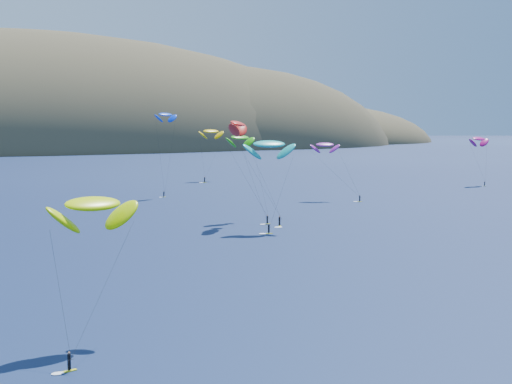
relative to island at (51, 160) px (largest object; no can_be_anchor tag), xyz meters
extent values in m
ellipsoid|color=#3D3526|center=(-19.40, -2.36, -1.86)|extent=(600.00, 300.00, 210.00)
ellipsoid|color=#3D3526|center=(140.60, -22.36, 1.38)|extent=(320.00, 220.00, 156.00)
ellipsoid|color=#3D3526|center=(260.60, 17.64, 5.70)|extent=(240.00, 180.00, 84.00)
cube|color=#CFD617|center=(-77.26, -537.52, 10.77)|extent=(1.36, 0.68, 0.07)
cylinder|color=black|center=(-77.26, -537.52, 11.59)|extent=(0.31, 0.31, 1.39)
sphere|color=#8C6047|center=(-77.26, -537.52, 12.40)|extent=(0.23, 0.23, 0.23)
ellipsoid|color=#C8EF00|center=(-73.04, -528.46, 24.44)|extent=(9.90, 6.35, 5.10)
cube|color=#CFD617|center=(-23.33, -464.10, 10.78)|extent=(1.48, 0.75, 0.08)
cylinder|color=black|center=(-23.33, -464.10, 11.67)|extent=(0.33, 0.33, 1.52)
sphere|color=#8C6047|center=(-23.33, -464.10, 12.55)|extent=(0.26, 0.26, 0.26)
ellipsoid|color=#26AF0E|center=(-25.34, -454.16, 28.93)|extent=(7.87, 5.08, 4.05)
cube|color=#CFD617|center=(-27.75, -403.88, 10.77)|extent=(1.34, 0.85, 0.07)
cylinder|color=black|center=(-27.75, -403.88, 11.59)|extent=(0.30, 0.30, 1.39)
sphere|color=#8C6047|center=(-27.75, -403.88, 12.39)|extent=(0.23, 0.23, 0.23)
ellipsoid|color=#0032E1|center=(-26.03, -400.93, 34.35)|extent=(8.15, 6.06, 4.13)
cube|color=#CFD617|center=(-28.60, -475.97, 10.78)|extent=(1.54, 0.74, 0.08)
cylinder|color=black|center=(-28.60, -475.97, 11.71)|extent=(0.35, 0.35, 1.58)
sphere|color=#8C6047|center=(-28.60, -475.97, 12.63)|extent=(0.27, 0.27, 0.27)
ellipsoid|color=#13A79F|center=(-26.05, -470.71, 28.00)|extent=(10.82, 6.74, 5.61)
cube|color=#CFD617|center=(17.19, -436.90, 10.78)|extent=(1.45, 0.88, 0.08)
cylinder|color=black|center=(17.19, -436.90, 11.65)|extent=(0.33, 0.33, 1.49)
sphere|color=#8C6047|center=(17.19, -436.90, 12.52)|extent=(0.25, 0.25, 0.25)
ellipsoid|color=purple|center=(11.60, -427.48, 25.98)|extent=(8.50, 6.13, 4.31)
cube|color=#CFD617|center=(79.60, -415.85, 10.77)|extent=(1.30, 0.62, 0.07)
cylinder|color=black|center=(79.60, -415.85, 11.56)|extent=(0.29, 0.29, 1.34)
sphere|color=#8C6047|center=(79.60, -415.85, 12.34)|extent=(0.23, 0.23, 0.23)
ellipsoid|color=#AE0B70|center=(81.38, -410.34, 26.45)|extent=(9.67, 6.01, 5.01)
cube|color=#CFD617|center=(-22.49, -468.26, 10.78)|extent=(1.35, 1.58, 0.09)
cylinder|color=black|center=(-22.49, -468.26, 11.80)|extent=(0.38, 0.38, 1.73)
sphere|color=#8C6047|center=(-22.49, -468.26, 12.80)|extent=(0.29, 0.29, 0.29)
ellipsoid|color=red|center=(-28.51, -460.30, 32.01)|extent=(8.68, 9.64, 4.98)
cube|color=#CFD617|center=(-0.64, -364.09, 10.78)|extent=(1.59, 0.59, 0.09)
cylinder|color=black|center=(-0.64, -364.09, 11.76)|extent=(0.37, 0.37, 1.67)
sphere|color=#8C6047|center=(-0.64, -364.09, 12.73)|extent=(0.28, 0.28, 0.28)
ellipsoid|color=#EDC104|center=(5.23, -355.34, 28.67)|extent=(9.78, 5.24, 5.25)
camera|label=1|loc=(-87.33, -599.71, 32.81)|focal=50.00mm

